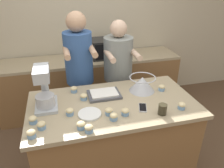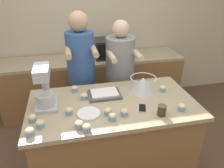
{
  "view_description": "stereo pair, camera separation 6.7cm",
  "coord_description": "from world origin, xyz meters",
  "px_view_note": "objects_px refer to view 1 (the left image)",
  "views": [
    {
      "loc": [
        -0.46,
        -1.74,
        2.05
      ],
      "look_at": [
        0.0,
        0.04,
        1.12
      ],
      "focal_mm": 35.0,
      "sensor_mm": 36.0,
      "label": 1
    },
    {
      "loc": [
        -0.4,
        -1.75,
        2.05
      ],
      "look_at": [
        0.0,
        0.04,
        1.12
      ],
      "focal_mm": 35.0,
      "sensor_mm": 36.0,
      "label": 2
    }
  ],
  "objects_px": {
    "cupcake_8": "(109,111)",
    "cupcake_12": "(89,129)",
    "cupcake_4": "(162,88)",
    "cupcake_7": "(31,134)",
    "stand_mixer": "(44,90)",
    "cupcake_1": "(125,112)",
    "cupcake_9": "(74,89)",
    "person_right": "(118,80)",
    "cupcake_6": "(182,106)",
    "baking_tray": "(104,94)",
    "cell_phone": "(143,108)",
    "cupcake_10": "(114,117)",
    "drinking_glass": "(163,109)",
    "cupcake_11": "(33,120)",
    "small_plate": "(90,114)",
    "cupcake_5": "(81,125)",
    "cupcake_0": "(70,112)",
    "mixing_bowl": "(142,83)",
    "person_left": "(80,79)",
    "microwave_oven": "(106,48)",
    "cupcake_3": "(84,97)",
    "cupcake_2": "(41,125)"
  },
  "relations": [
    {
      "from": "baking_tray",
      "to": "drinking_glass",
      "type": "xyz_separation_m",
      "value": [
        0.43,
        -0.44,
        0.03
      ]
    },
    {
      "from": "cupcake_11",
      "to": "cupcake_0",
      "type": "bearing_deg",
      "value": 7.72
    },
    {
      "from": "cell_phone",
      "to": "cupcake_9",
      "type": "distance_m",
      "value": 0.75
    },
    {
      "from": "cell_phone",
      "to": "cupcake_11",
      "type": "relative_size",
      "value": 2.31
    },
    {
      "from": "mixing_bowl",
      "to": "cupcake_6",
      "type": "relative_size",
      "value": 4.01
    },
    {
      "from": "small_plate",
      "to": "cell_phone",
      "type": "bearing_deg",
      "value": -1.96
    },
    {
      "from": "cupcake_8",
      "to": "cupcake_9",
      "type": "height_order",
      "value": "same"
    },
    {
      "from": "baking_tray",
      "to": "cell_phone",
      "type": "xyz_separation_m",
      "value": [
        0.3,
        -0.31,
        -0.01
      ]
    },
    {
      "from": "cupcake_7",
      "to": "cupcake_10",
      "type": "bearing_deg",
      "value": 5.02
    },
    {
      "from": "person_right",
      "to": "cupcake_4",
      "type": "bearing_deg",
      "value": -61.75
    },
    {
      "from": "cupcake_5",
      "to": "cupcake_6",
      "type": "distance_m",
      "value": 0.93
    },
    {
      "from": "person_right",
      "to": "cupcake_9",
      "type": "relative_size",
      "value": 22.96
    },
    {
      "from": "person_right",
      "to": "cupcake_6",
      "type": "distance_m",
      "value": 1.02
    },
    {
      "from": "drinking_glass",
      "to": "cupcake_1",
      "type": "xyz_separation_m",
      "value": [
        -0.32,
        0.07,
        -0.01
      ]
    },
    {
      "from": "person_left",
      "to": "cupcake_12",
      "type": "relative_size",
      "value": 24.63
    },
    {
      "from": "person_left",
      "to": "cell_phone",
      "type": "distance_m",
      "value": 0.98
    },
    {
      "from": "drinking_glass",
      "to": "microwave_oven",
      "type": "bearing_deg",
      "value": 93.51
    },
    {
      "from": "stand_mixer",
      "to": "cupcake_1",
      "type": "bearing_deg",
      "value": -24.95
    },
    {
      "from": "small_plate",
      "to": "cupcake_10",
      "type": "xyz_separation_m",
      "value": [
        0.19,
        -0.12,
        0.02
      ]
    },
    {
      "from": "stand_mixer",
      "to": "microwave_oven",
      "type": "height_order",
      "value": "stand_mixer"
    },
    {
      "from": "cupcake_4",
      "to": "baking_tray",
      "type": "bearing_deg",
      "value": 175.9
    },
    {
      "from": "cupcake_1",
      "to": "cupcake_6",
      "type": "height_order",
      "value": "same"
    },
    {
      "from": "person_right",
      "to": "cupcake_9",
      "type": "height_order",
      "value": "person_right"
    },
    {
      "from": "person_right",
      "to": "cupcake_11",
      "type": "bearing_deg",
      "value": -139.28
    },
    {
      "from": "cupcake_7",
      "to": "cupcake_10",
      "type": "height_order",
      "value": "same"
    },
    {
      "from": "drinking_glass",
      "to": "cupcake_6",
      "type": "distance_m",
      "value": 0.21
    },
    {
      "from": "mixing_bowl",
      "to": "small_plate",
      "type": "relative_size",
      "value": 1.34
    },
    {
      "from": "cupcake_8",
      "to": "cupcake_12",
      "type": "xyz_separation_m",
      "value": [
        -0.21,
        -0.19,
        0.0
      ]
    },
    {
      "from": "person_left",
      "to": "cupcake_8",
      "type": "relative_size",
      "value": 24.63
    },
    {
      "from": "cupcake_4",
      "to": "cupcake_9",
      "type": "relative_size",
      "value": 1.0
    },
    {
      "from": "cupcake_4",
      "to": "cupcake_5",
      "type": "relative_size",
      "value": 1.0
    },
    {
      "from": "person_left",
      "to": "mixing_bowl",
      "type": "distance_m",
      "value": 0.81
    },
    {
      "from": "small_plate",
      "to": "cupcake_12",
      "type": "xyz_separation_m",
      "value": [
        -0.04,
        -0.23,
        0.02
      ]
    },
    {
      "from": "drinking_glass",
      "to": "cupcake_2",
      "type": "height_order",
      "value": "drinking_glass"
    },
    {
      "from": "baking_tray",
      "to": "drinking_glass",
      "type": "height_order",
      "value": "drinking_glass"
    },
    {
      "from": "person_left",
      "to": "cupcake_3",
      "type": "distance_m",
      "value": 0.57
    },
    {
      "from": "cupcake_8",
      "to": "cupcake_11",
      "type": "distance_m",
      "value": 0.64
    },
    {
      "from": "person_right",
      "to": "cupcake_6",
      "type": "height_order",
      "value": "person_right"
    },
    {
      "from": "mixing_bowl",
      "to": "cupcake_7",
      "type": "bearing_deg",
      "value": -155.86
    },
    {
      "from": "person_left",
      "to": "stand_mixer",
      "type": "distance_m",
      "value": 0.75
    },
    {
      "from": "mixing_bowl",
      "to": "cupcake_4",
      "type": "xyz_separation_m",
      "value": [
        0.21,
        -0.05,
        -0.05
      ]
    },
    {
      "from": "mixing_bowl",
      "to": "cupcake_1",
      "type": "distance_m",
      "value": 0.49
    },
    {
      "from": "drinking_glass",
      "to": "cupcake_1",
      "type": "distance_m",
      "value": 0.33
    },
    {
      "from": "microwave_oven",
      "to": "cupcake_10",
      "type": "height_order",
      "value": "microwave_oven"
    },
    {
      "from": "cupcake_6",
      "to": "cupcake_9",
      "type": "relative_size",
      "value": 1.0
    },
    {
      "from": "cell_phone",
      "to": "cupcake_1",
      "type": "distance_m",
      "value": 0.2
    },
    {
      "from": "cupcake_4",
      "to": "cupcake_7",
      "type": "bearing_deg",
      "value": -161.31
    },
    {
      "from": "cupcake_1",
      "to": "cupcake_6",
      "type": "bearing_deg",
      "value": -3.95
    },
    {
      "from": "cupcake_3",
      "to": "microwave_oven",
      "type": "bearing_deg",
      "value": 67.7
    },
    {
      "from": "small_plate",
      "to": "cupcake_1",
      "type": "bearing_deg",
      "value": -14.79
    }
  ]
}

